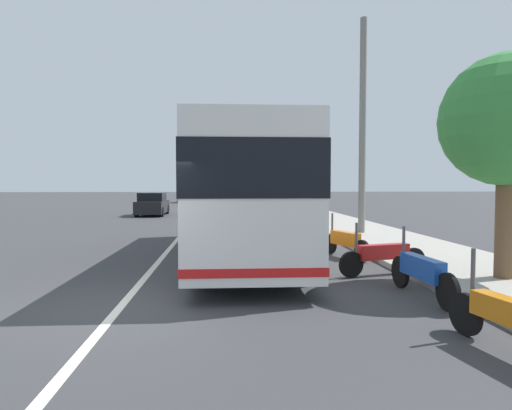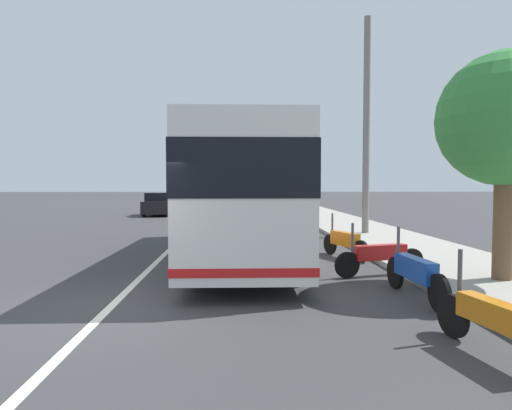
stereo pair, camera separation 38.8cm
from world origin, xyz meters
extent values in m
plane|color=#38383A|center=(0.00, 0.00, 0.00)|extent=(220.00, 220.00, 0.00)
cube|color=#9E998E|center=(10.00, -7.73, 0.07)|extent=(110.00, 3.60, 0.14)
cube|color=silver|center=(10.00, 0.00, 0.00)|extent=(110.00, 0.16, 0.01)
cube|color=silver|center=(5.21, -2.37, 1.91)|extent=(10.81, 2.71, 3.12)
cube|color=black|center=(5.21, -2.37, 2.40)|extent=(10.85, 2.75, 1.04)
cube|color=red|center=(5.21, -2.37, 0.60)|extent=(10.84, 2.74, 0.16)
cylinder|color=black|center=(8.67, -1.22, 0.50)|extent=(1.00, 0.31, 1.00)
cylinder|color=black|center=(8.65, -3.60, 0.50)|extent=(1.00, 0.31, 1.00)
cylinder|color=black|center=(1.77, -1.14, 0.50)|extent=(1.00, 0.31, 1.00)
cylinder|color=black|center=(1.75, -3.52, 0.50)|extent=(1.00, 0.31, 1.00)
cylinder|color=black|center=(-1.76, -5.18, 0.30)|extent=(0.60, 0.19, 0.60)
cylinder|color=#4C4C51|center=(-1.88, -5.20, 0.90)|extent=(0.06, 0.06, 0.70)
cylinder|color=black|center=(1.09, -5.41, 0.32)|extent=(0.65, 0.12, 0.65)
cylinder|color=black|center=(-0.62, -5.52, 0.32)|extent=(0.65, 0.12, 0.65)
cube|color=#1947A5|center=(0.23, -5.46, 0.57)|extent=(1.30, 0.33, 0.40)
cylinder|color=#4C4C51|center=(0.96, -5.41, 0.92)|extent=(0.06, 0.06, 0.70)
cylinder|color=black|center=(2.08, -4.67, 0.30)|extent=(0.23, 0.60, 0.60)
cylinder|color=black|center=(2.53, -6.34, 0.30)|extent=(0.23, 0.60, 0.60)
cube|color=red|center=(2.31, -5.50, 0.55)|extent=(0.57, 1.31, 0.34)
cylinder|color=#4C4C51|center=(2.12, -4.79, 0.90)|extent=(0.06, 0.06, 0.70)
cylinder|color=black|center=(5.48, -5.01, 0.30)|extent=(0.58, 0.29, 0.60)
cylinder|color=black|center=(4.08, -5.56, 0.30)|extent=(0.58, 0.29, 0.60)
cube|color=orange|center=(4.78, -5.29, 0.55)|extent=(1.14, 0.64, 0.39)
cylinder|color=#4C4C51|center=(5.38, -5.05, 0.90)|extent=(0.06, 0.06, 0.70)
cube|color=#2D7238|center=(43.13, 2.45, 0.57)|extent=(4.28, 1.88, 0.78)
cube|color=black|center=(43.36, 2.45, 1.21)|extent=(2.01, 1.66, 0.49)
cylinder|color=black|center=(41.71, 1.72, 0.32)|extent=(0.65, 0.24, 0.64)
cylinder|color=black|center=(41.77, 3.29, 0.32)|extent=(0.65, 0.24, 0.64)
cylinder|color=black|center=(44.50, 1.62, 0.32)|extent=(0.65, 0.24, 0.64)
cylinder|color=black|center=(44.55, 3.19, 0.32)|extent=(0.65, 0.24, 0.64)
cube|color=black|center=(22.51, 3.05, 0.59)|extent=(4.39, 1.78, 0.82)
cube|color=black|center=(22.42, 3.05, 1.27)|extent=(2.33, 1.63, 0.54)
cylinder|color=black|center=(21.06, 2.24, 0.32)|extent=(0.64, 0.22, 0.64)
cylinder|color=black|center=(21.05, 3.84, 0.32)|extent=(0.64, 0.22, 0.64)
cylinder|color=black|center=(23.96, 2.26, 0.32)|extent=(0.64, 0.22, 0.64)
cylinder|color=black|center=(23.95, 3.85, 0.32)|extent=(0.64, 0.22, 0.64)
cylinder|color=brown|center=(1.22, -7.72, 1.32)|extent=(0.39, 0.39, 2.64)
sphere|color=#337F38|center=(1.22, -7.72, 3.47)|extent=(2.77, 2.77, 2.77)
cylinder|color=slate|center=(9.97, -7.41, 4.40)|extent=(0.27, 0.27, 8.80)
camera|label=1|loc=(-7.62, -1.80, 2.13)|focal=30.84mm
camera|label=2|loc=(-7.64, -2.19, 2.13)|focal=30.84mm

